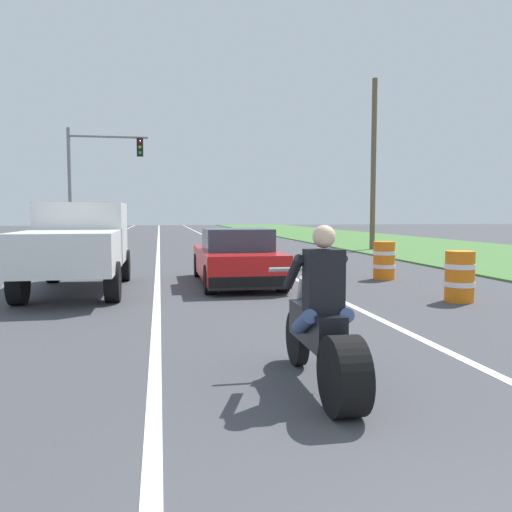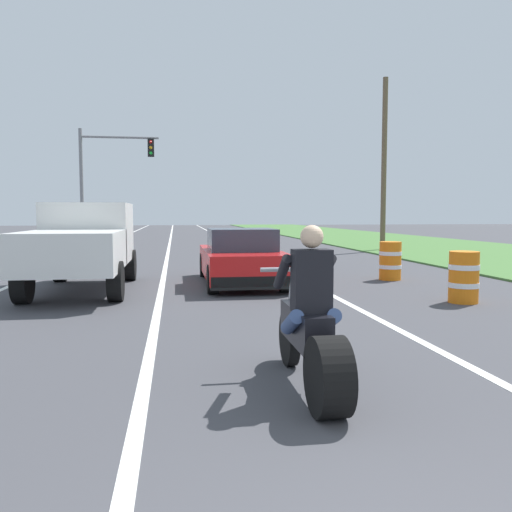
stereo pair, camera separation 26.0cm
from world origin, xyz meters
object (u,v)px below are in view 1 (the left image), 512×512
Objects in this scene: pickup_truck_left_lane_white at (78,242)px; motorcycle_with_rider at (323,332)px; construction_barrel_mid at (384,260)px; sports_car_red at (236,259)px; traffic_light_mast_near at (94,169)px; construction_barrel_nearest at (460,276)px.

motorcycle_with_rider is at bearing -65.78° from pickup_truck_left_lane_white.
pickup_truck_left_lane_white reaches higher than construction_barrel_mid.
sports_car_red is 4.30× the size of construction_barrel_mid.
sports_car_red is 16.18m from traffic_light_mast_near.
traffic_light_mast_near reaches higher than construction_barrel_nearest.
construction_barrel_mid is at bearing 5.97° from pickup_truck_left_lane_white.
pickup_truck_left_lane_white is 15.91m from traffic_light_mast_near.
construction_barrel_mid is at bearing 89.64° from construction_barrel_nearest.
construction_barrel_nearest is 1.00× the size of construction_barrel_mid.
motorcycle_with_rider is 0.51× the size of sports_car_red.
pickup_truck_left_lane_white is 4.80× the size of construction_barrel_mid.
sports_car_red is at bearing -176.96° from construction_barrel_mid.
motorcycle_with_rider is at bearing -132.88° from construction_barrel_nearest.
motorcycle_with_rider is 8.10m from pickup_truck_left_lane_white.
motorcycle_with_rider reaches higher than sports_car_red.
sports_car_red reaches higher than construction_barrel_mid.
motorcycle_with_rider is 2.21× the size of construction_barrel_nearest.
motorcycle_with_rider is 0.37× the size of traffic_light_mast_near.
sports_car_red is 3.97m from construction_barrel_mid.
construction_barrel_mid is (9.02, -14.79, -3.45)m from traffic_light_mast_near.
motorcycle_with_rider is 9.21m from construction_barrel_mid.
pickup_truck_left_lane_white is 0.80× the size of traffic_light_mast_near.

